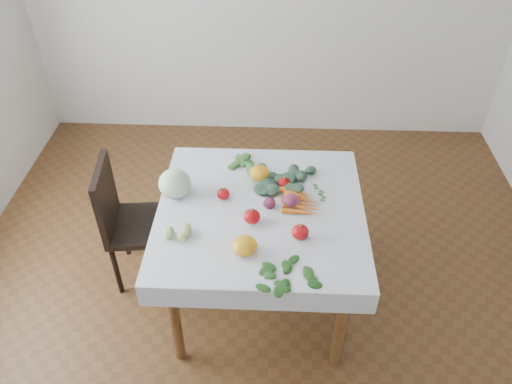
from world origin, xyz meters
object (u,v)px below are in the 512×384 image
(table, at_px, (261,223))
(chair, at_px, (126,217))
(heirloom_back, at_px, (259,173))
(cabbage, at_px, (175,184))
(carrot_bunch, at_px, (302,201))

(table, distance_m, chair, 0.86)
(table, height_order, heirloom_back, heirloom_back)
(chair, height_order, heirloom_back, chair)
(cabbage, height_order, heirloom_back, cabbage)
(heirloom_back, bearing_deg, chair, -174.14)
(table, height_order, carrot_bunch, carrot_bunch)
(table, xyz_separation_m, heirloom_back, (-0.02, 0.26, 0.14))
(table, bearing_deg, cabbage, 168.19)
(cabbage, relative_size, carrot_bunch, 0.64)
(table, relative_size, carrot_bunch, 3.59)
(table, xyz_separation_m, cabbage, (-0.48, 0.10, 0.18))
(heirloom_back, distance_m, carrot_bunch, 0.32)
(chair, bearing_deg, table, -12.36)
(chair, bearing_deg, cabbage, -13.12)
(cabbage, xyz_separation_m, carrot_bunch, (0.70, -0.05, -0.06))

